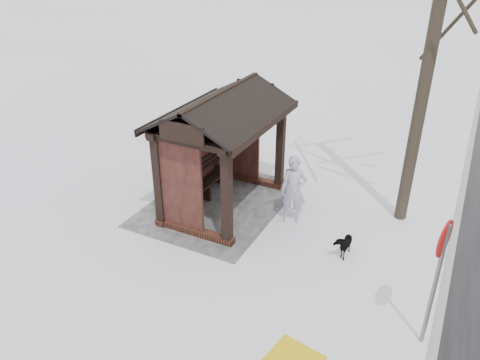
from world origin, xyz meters
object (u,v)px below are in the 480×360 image
object	(u,v)px
bus_shelter	(217,127)
dog	(343,243)
pedestrian	(293,190)
road_sign	(440,259)

from	to	relation	value
bus_shelter	dog	bearing A→B (deg)	79.14
bus_shelter	dog	size ratio (longest dim) A/B	5.37
bus_shelter	pedestrian	world-z (taller)	bus_shelter
pedestrian	dog	world-z (taller)	pedestrian
pedestrian	dog	xyz separation A→B (m)	(0.78, 1.51, -0.58)
pedestrian	road_sign	distance (m)	4.40
pedestrian	dog	distance (m)	1.79
dog	road_sign	distance (m)	3.03
bus_shelter	road_sign	bearing A→B (deg)	65.25
bus_shelter	pedestrian	xyz separation A→B (m)	(-0.11, 2.00, -1.30)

